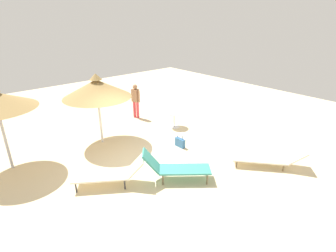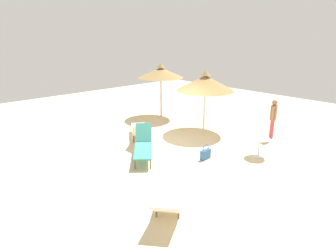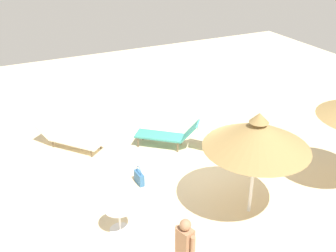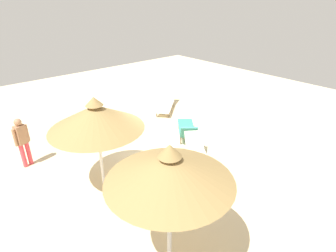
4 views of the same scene
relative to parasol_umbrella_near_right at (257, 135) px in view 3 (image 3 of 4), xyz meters
name	(u,v)px [view 3 (image 3 of 4)]	position (x,y,z in m)	size (l,w,h in m)	color
ground	(198,170)	(0.18, -2.16, -2.15)	(24.00, 24.00, 0.10)	beige
parasol_umbrella_near_right	(257,135)	(0.00, 0.00, 0.00)	(2.41, 2.41, 2.63)	white
lounge_chair_center	(169,134)	(0.39, -3.64, -1.66)	(1.86, 1.69, 0.94)	teal
lounge_chair_near_left	(68,138)	(3.17, -5.03, -1.79)	(1.88, 2.07, 0.67)	silver
lounge_chair_far_right	(228,140)	(-1.12, -2.65, -1.71)	(1.97, 1.60, 0.82)	silver
person_standing_far_left	(185,249)	(2.47, 1.29, -1.19)	(0.30, 0.46, 1.59)	#D83F4C
handbag	(139,177)	(1.96, -2.23, -1.91)	(0.14, 0.42, 0.53)	#336699
side_table_round	(119,214)	(3.05, -0.71, -1.64)	(0.69, 0.69, 0.66)	silver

